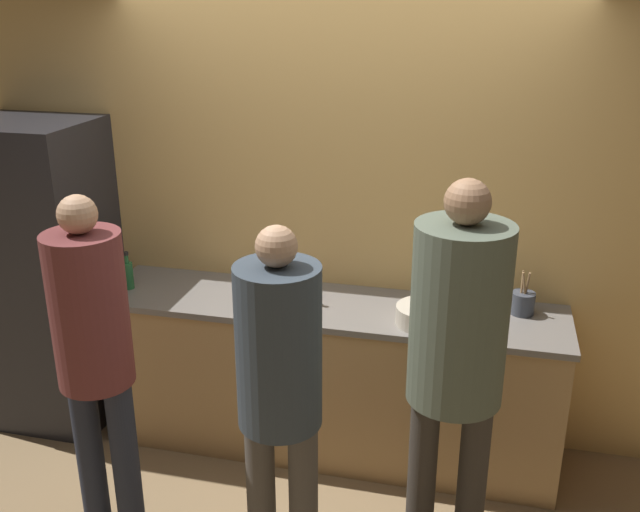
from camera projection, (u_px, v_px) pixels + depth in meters
name	position (u px, v px, depth m)	size (l,w,h in m)	color
ground_plane	(314.00, 479.00, 3.92)	(14.00, 14.00, 0.00)	#8C704C
wall_back	(341.00, 219.00, 4.06)	(5.20, 0.06, 2.60)	#E0B266
counter	(329.00, 375.00, 4.08)	(2.58, 0.63, 0.91)	tan
refrigerator	(44.00, 275.00, 4.26)	(0.73, 0.68, 1.85)	#232328
person_left	(93.00, 343.00, 3.23)	(0.35, 0.35, 1.72)	#232838
person_center	(279.00, 380.00, 2.96)	(0.36, 0.36, 1.68)	#4C4742
person_right	(457.00, 344.00, 2.96)	(0.41, 0.41, 1.85)	#38332D
fruit_bowl	(424.00, 315.00, 3.65)	(0.29, 0.29, 0.14)	beige
utensil_crock	(523.00, 303.00, 3.76)	(0.12, 0.12, 0.24)	#3D424C
bottle_clear	(250.00, 275.00, 4.11)	(0.07, 0.07, 0.18)	silver
bottle_red	(304.00, 289.00, 3.88)	(0.05, 0.05, 0.22)	red
bottle_green	(128.00, 274.00, 4.08)	(0.06, 0.06, 0.22)	#236033
cup_white	(303.00, 290.00, 3.98)	(0.09, 0.09, 0.08)	white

